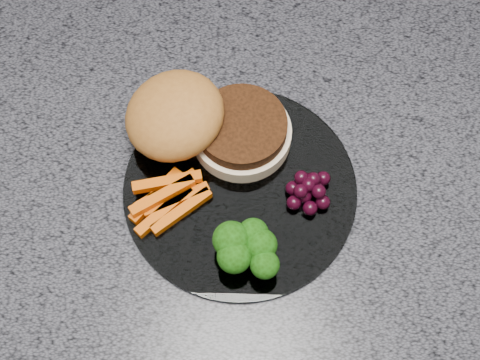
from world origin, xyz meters
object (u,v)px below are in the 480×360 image
island_cabinet (208,256)px  plate (240,189)px  burger (199,123)px  grape_bunch (309,190)px

island_cabinet → plate: size_ratio=4.62×
plate → burger: burger is taller
grape_bunch → island_cabinet: bearing=147.5°
grape_bunch → burger: bearing=149.4°
plate → burger: 0.09m
plate → grape_bunch: (0.08, -0.01, 0.02)m
island_cabinet → grape_bunch: grape_bunch is taller
island_cabinet → burger: bearing=-48.8°
island_cabinet → burger: (0.01, -0.01, 0.50)m
island_cabinet → grape_bunch: 0.51m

